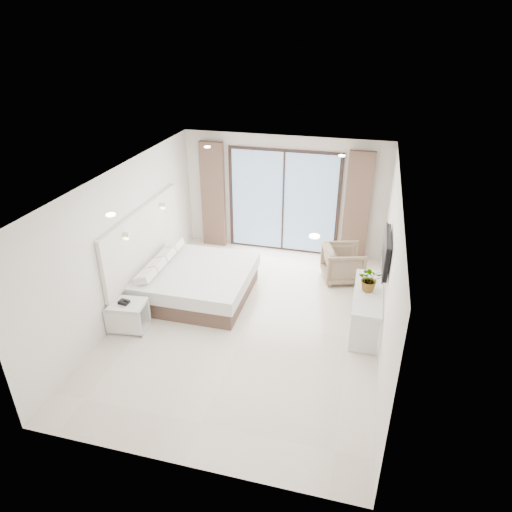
# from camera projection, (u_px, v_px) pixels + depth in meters

# --- Properties ---
(ground) EXTENTS (6.20, 6.20, 0.00)m
(ground) POSITION_uv_depth(u_px,v_px,m) (248.00, 322.00, 8.28)
(ground) COLOR beige
(ground) RESTS_ON ground
(room_shell) EXTENTS (4.62, 6.22, 2.72)m
(room_shell) POSITION_uv_depth(u_px,v_px,m) (249.00, 224.00, 8.31)
(room_shell) COLOR silver
(room_shell) RESTS_ON ground
(bed) EXTENTS (2.11, 2.00, 0.73)m
(bed) POSITION_uv_depth(u_px,v_px,m) (195.00, 282.00, 8.96)
(bed) COLOR brown
(bed) RESTS_ON ground
(nightstand) EXTENTS (0.64, 0.55, 0.54)m
(nightstand) POSITION_uv_depth(u_px,v_px,m) (129.00, 316.00, 7.98)
(nightstand) COLOR silver
(nightstand) RESTS_ON ground
(phone) EXTENTS (0.18, 0.15, 0.06)m
(phone) POSITION_uv_depth(u_px,v_px,m) (124.00, 302.00, 7.83)
(phone) COLOR black
(phone) RESTS_ON nightstand
(console_desk) EXTENTS (0.48, 1.53, 0.77)m
(console_desk) POSITION_uv_depth(u_px,v_px,m) (367.00, 302.00, 7.86)
(console_desk) COLOR silver
(console_desk) RESTS_ON ground
(plant) EXTENTS (0.44, 0.48, 0.35)m
(plant) POSITION_uv_depth(u_px,v_px,m) (370.00, 281.00, 7.72)
(plant) COLOR #33662D
(plant) RESTS_ON console_desk
(armchair) EXTENTS (0.94, 0.97, 0.81)m
(armchair) POSITION_uv_depth(u_px,v_px,m) (343.00, 262.00, 9.48)
(armchair) COLOR #8F775D
(armchair) RESTS_ON ground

